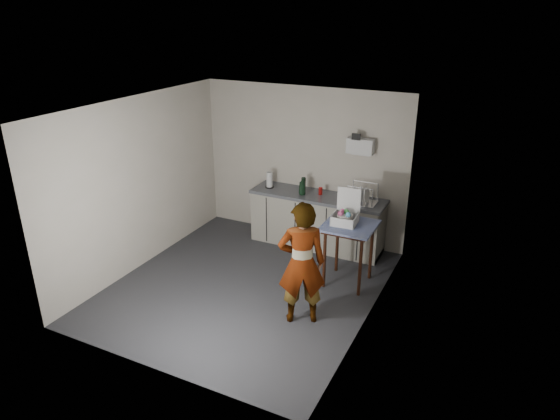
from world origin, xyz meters
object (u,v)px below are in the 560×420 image
at_px(bakery_box, 345,216).
at_px(side_table, 349,232).
at_px(kitchen_counter, 317,222).
at_px(dish_rack, 362,199).
at_px(soda_can, 320,191).
at_px(paper_towel, 269,180).
at_px(dark_bottle, 303,185).
at_px(soap_bottle, 302,186).
at_px(standing_man, 302,263).

bearing_deg(bakery_box, side_table, -19.99).
relative_size(kitchen_counter, dish_rack, 4.98).
distance_m(soda_can, bakery_box, 1.22).
xyz_separation_m(dish_rack, bakery_box, (0.04, -0.88, 0.05)).
bearing_deg(paper_towel, kitchen_counter, 1.16).
relative_size(kitchen_counter, bakery_box, 4.71).
relative_size(dark_bottle, dish_rack, 0.56).
relative_size(soap_bottle, soda_can, 2.43).
height_order(kitchen_counter, side_table, side_table).
distance_m(dark_bottle, bakery_box, 1.41).
bearing_deg(paper_towel, bakery_box, -28.42).
xyz_separation_m(side_table, bakery_box, (-0.08, 0.02, 0.23)).
bearing_deg(paper_towel, dish_rack, -0.78).
relative_size(kitchen_counter, dark_bottle, 8.91).
bearing_deg(bakery_box, dark_bottle, 134.52).
bearing_deg(standing_man, dish_rack, -122.49).
height_order(kitchen_counter, dish_rack, dish_rack).
bearing_deg(soda_can, dish_rack, -6.28).
bearing_deg(dark_bottle, bakery_box, -41.73).
xyz_separation_m(soda_can, dark_bottle, (-0.30, -0.02, 0.07)).
bearing_deg(paper_towel, soap_bottle, -7.01).
bearing_deg(soap_bottle, standing_man, -66.35).
distance_m(side_table, soap_bottle, 1.41).
relative_size(soap_bottle, dark_bottle, 1.17).
bearing_deg(standing_man, bakery_box, -126.48).
height_order(side_table, dish_rack, dish_rack).
distance_m(soap_bottle, soda_can, 0.31).
height_order(standing_man, paper_towel, standing_man).
height_order(paper_towel, bakery_box, bakery_box).
xyz_separation_m(standing_man, dark_bottle, (-0.91, 2.12, 0.22)).
bearing_deg(side_table, kitchen_counter, 132.64).
relative_size(standing_man, soap_bottle, 5.58).
bearing_deg(dark_bottle, paper_towel, -176.28).
relative_size(standing_man, dish_rack, 3.64).
bearing_deg(soap_bottle, paper_towel, 172.99).
bearing_deg(paper_towel, side_table, -27.89).
bearing_deg(soda_can, soap_bottle, -152.98).
distance_m(standing_man, soap_bottle, 2.20).
distance_m(standing_man, paper_towel, 2.58).
relative_size(kitchen_counter, standing_man, 1.37).
distance_m(kitchen_counter, soda_can, 0.55).
relative_size(standing_man, soda_can, 13.56).
bearing_deg(kitchen_counter, side_table, -47.29).
bearing_deg(soap_bottle, dark_bottle, 104.67).
bearing_deg(kitchen_counter, dark_bottle, 175.34).
relative_size(standing_man, paper_towel, 6.11).
height_order(soda_can, dish_rack, dish_rack).
height_order(kitchen_counter, dark_bottle, dark_bottle).
bearing_deg(soap_bottle, side_table, -37.40).
height_order(soap_bottle, dark_bottle, soap_bottle).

